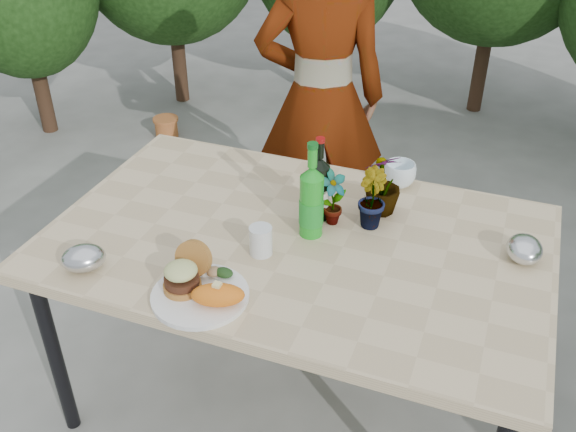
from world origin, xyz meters
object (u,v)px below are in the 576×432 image
(patio_table, at_px, (297,251))
(person, at_px, (321,99))
(dinner_plate, at_px, (200,295))
(wine_bottle, at_px, (319,189))

(patio_table, xyz_separation_m, person, (-0.24, 0.97, 0.11))
(dinner_plate, xyz_separation_m, person, (-0.09, 1.35, 0.05))
(wine_bottle, relative_size, person, 0.18)
(patio_table, relative_size, person, 0.99)
(person, bearing_deg, patio_table, 83.63)
(patio_table, distance_m, person, 1.00)
(dinner_plate, height_order, person, person)
(patio_table, height_order, person, person)
(patio_table, height_order, wine_bottle, wine_bottle)
(patio_table, xyz_separation_m, wine_bottle, (0.03, 0.14, 0.17))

